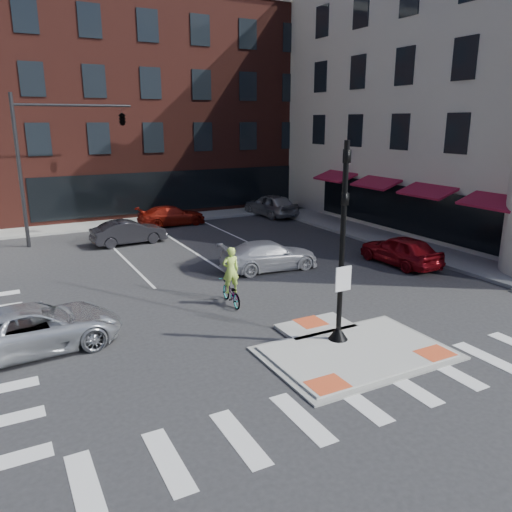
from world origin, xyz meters
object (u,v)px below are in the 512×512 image
white_pickup (270,255)px  red_sedan (401,250)px  bg_car_dark (129,232)px  cyclist (231,285)px  silver_suv (34,328)px  bg_car_silver (271,205)px  bg_car_red (172,216)px

white_pickup → red_sedan: bearing=-106.5°
bg_car_dark → cyclist: 11.21m
white_pickup → cyclist: (-3.47, -3.25, 0.08)m
silver_suv → cyclist: bearing=-87.6°
bg_car_silver → white_pickup: bearing=54.1°
bg_car_silver → bg_car_red: bg_car_silver is taller
red_sedan → white_pickup: bearing=-22.9°
silver_suv → cyclist: cyclist is taller
white_pickup → bg_car_silver: bg_car_silver is taller
silver_suv → bg_car_silver: size_ratio=1.06×
cyclist → bg_car_red: bearing=-95.4°
white_pickup → bg_car_silver: (6.58, 11.54, 0.14)m
silver_suv → bg_car_red: (9.51, 15.73, -0.06)m
bg_car_silver → cyclist: cyclist is taller
white_pickup → bg_car_dark: bg_car_dark is taller
cyclist → red_sedan: bearing=-168.7°
bg_car_dark → bg_car_red: (3.73, 3.78, -0.02)m
bg_car_silver → silver_suv: bearing=36.6°
silver_suv → white_pickup: (10.25, 4.04, -0.04)m
bg_car_silver → cyclist: size_ratio=2.16×
silver_suv → cyclist: 6.82m
silver_suv → red_sedan: bearing=-87.8°
bg_car_dark → white_pickup: bearing=-154.5°
bg_car_red → cyclist: 15.19m
silver_suv → bg_car_red: silver_suv is taller
white_pickup → bg_car_red: white_pickup is taller
white_pickup → cyclist: bearing=137.4°
red_sedan → bg_car_dark: 14.47m
red_sedan → bg_car_dark: (-10.32, 10.14, -0.05)m
cyclist → white_pickup: bearing=-131.9°
white_pickup → cyclist: size_ratio=2.08×
white_pickup → bg_car_red: size_ratio=1.03×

